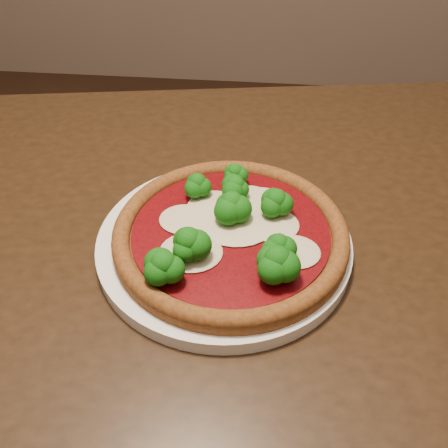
{
  "coord_description": "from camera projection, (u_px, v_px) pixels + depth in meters",
  "views": [
    {
      "loc": [
        0.25,
        -0.44,
        1.18
      ],
      "look_at": [
        0.2,
        0.0,
        0.79
      ],
      "focal_mm": 40.0,
      "sensor_mm": 36.0,
      "label": 1
    }
  ],
  "objects": [
    {
      "name": "pizza",
      "position": [
        231.0,
        231.0,
        0.59
      ],
      "size": [
        0.28,
        0.28,
        0.06
      ],
      "rotation": [
        0.0,
        0.0,
        -0.35
      ],
      "color": "brown",
      "rests_on": "plate"
    },
    {
      "name": "dining_table",
      "position": [
        171.0,
        305.0,
        0.67
      ],
      "size": [
        1.26,
        1.03,
        0.75
      ],
      "rotation": [
        0.0,
        0.0,
        0.16
      ],
      "color": "black",
      "rests_on": "floor"
    },
    {
      "name": "plate",
      "position": [
        224.0,
        243.0,
        0.61
      ],
      "size": [
        0.31,
        0.31,
        0.02
      ],
      "primitive_type": "cylinder",
      "color": "white",
      "rests_on": "dining_table"
    }
  ]
}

